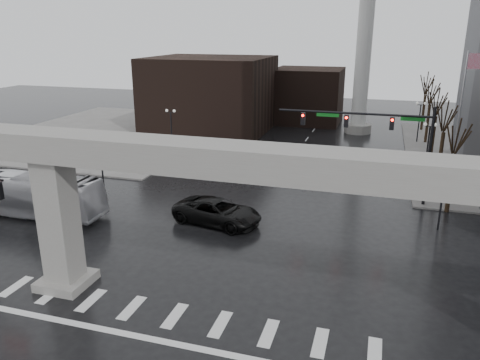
{
  "coord_description": "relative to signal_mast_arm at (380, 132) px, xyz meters",
  "views": [
    {
      "loc": [
        8.93,
        -19.22,
        13.58
      ],
      "look_at": [
        0.76,
        7.65,
        4.5
      ],
      "focal_mm": 35.0,
      "sensor_mm": 36.0,
      "label": 1
    }
  ],
  "objects": [
    {
      "name": "pickup_truck",
      "position": [
        -10.85,
        -8.19,
        -4.92
      ],
      "size": [
        6.99,
        4.16,
        1.82
      ],
      "primitive_type": "imported",
      "rotation": [
        0.0,
        0.0,
        1.39
      ],
      "color": "black",
      "rests_on": "ground"
    },
    {
      "name": "tree_right_3",
      "position": [
        5.54,
        23.22,
        -2.85
      ],
      "size": [
        1.11,
        1.66,
        8.02
      ],
      "color": "black",
      "rests_on": "ground"
    },
    {
      "name": "lamp_right_1",
      "position": [
        4.51,
        9.2,
        -2.36
      ],
      "size": [
        1.22,
        0.32,
        5.11
      ],
      "color": "black",
      "rests_on": "ground"
    },
    {
      "name": "sidewalk_nw",
      "position": [
        -34.99,
        17.2,
        -5.75
      ],
      "size": [
        28.0,
        36.0,
        0.15
      ],
      "primitive_type": "cube",
      "color": "slate",
      "rests_on": "ground"
    },
    {
      "name": "tree_right_2",
      "position": [
        5.54,
        15.22,
        -2.91
      ],
      "size": [
        1.1,
        1.63,
        7.85
      ],
      "color": "black",
      "rests_on": "ground"
    },
    {
      "name": "building_far_left",
      "position": [
        -22.99,
        23.2,
        -0.83
      ],
      "size": [
        16.0,
        14.0,
        10.0
      ],
      "primitive_type": "cube",
      "color": "black",
      "rests_on": "ground"
    },
    {
      "name": "tree_right_4",
      "position": [
        5.54,
        31.22,
        -2.79
      ],
      "size": [
        1.12,
        1.69,
        8.19
      ],
      "color": "black",
      "rests_on": "ground"
    },
    {
      "name": "lamp_left_0",
      "position": [
        -22.49,
        -4.8,
        -2.36
      ],
      "size": [
        1.22,
        0.32,
        5.11
      ],
      "color": "black",
      "rests_on": "ground"
    },
    {
      "name": "tree_right_0",
      "position": [
        5.54,
        -0.78,
        -3.04
      ],
      "size": [
        1.09,
        1.58,
        7.5
      ],
      "color": "black",
      "rests_on": "ground"
    },
    {
      "name": "elevated_guideway",
      "position": [
        -7.73,
        -18.8,
        1.05
      ],
      "size": [
        48.0,
        2.6,
        8.7
      ],
      "color": "gray",
      "rests_on": "ground"
    },
    {
      "name": "lamp_right_0",
      "position": [
        4.51,
        -4.8,
        -2.36
      ],
      "size": [
        1.22,
        0.32,
        5.11
      ],
      "color": "black",
      "rests_on": "ground"
    },
    {
      "name": "flagpole_assembly",
      "position": [
        6.3,
        3.2,
        1.7
      ],
      "size": [
        2.06,
        0.12,
        12.0
      ],
      "color": "silver",
      "rests_on": "ground"
    },
    {
      "name": "building_far_mid",
      "position": [
        -10.99,
        33.2,
        -1.83
      ],
      "size": [
        10.0,
        10.0,
        8.0
      ],
      "primitive_type": "cube",
      "color": "black",
      "rests_on": "ground"
    },
    {
      "name": "city_bus",
      "position": [
        -25.11,
        -10.69,
        -4.18
      ],
      "size": [
        11.9,
        2.94,
        3.31
      ],
      "primitive_type": "imported",
      "rotation": [
        0.0,
        0.0,
        1.58
      ],
      "color": "#B2B2B7",
      "rests_on": "ground"
    },
    {
      "name": "ground",
      "position": [
        -8.99,
        -18.8,
        -5.83
      ],
      "size": [
        160.0,
        160.0,
        0.0
      ],
      "primitive_type": "plane",
      "color": "black",
      "rests_on": "ground"
    },
    {
      "name": "lamp_right_2",
      "position": [
        4.51,
        23.2,
        -2.36
      ],
      "size": [
        1.22,
        0.32,
        5.11
      ],
      "color": "black",
      "rests_on": "ground"
    },
    {
      "name": "lamp_left_1",
      "position": [
        -22.49,
        9.2,
        -2.36
      ],
      "size": [
        1.22,
        0.32,
        5.11
      ],
      "color": "black",
      "rests_on": "ground"
    },
    {
      "name": "lamp_left_2",
      "position": [
        -22.49,
        23.2,
        -2.36
      ],
      "size": [
        1.22,
        0.32,
        5.11
      ],
      "color": "black",
      "rests_on": "ground"
    },
    {
      "name": "tree_right_1",
      "position": [
        5.54,
        7.22,
        -2.98
      ],
      "size": [
        1.09,
        1.61,
        7.67
      ],
      "color": "black",
      "rests_on": "ground"
    },
    {
      "name": "smokestack",
      "position": [
        -2.99,
        27.2,
        7.52
      ],
      "size": [
        3.6,
        3.6,
        30.0
      ],
      "color": "silver",
      "rests_on": "ground"
    },
    {
      "name": "signal_mast_arm",
      "position": [
        0.0,
        0.0,
        0.0
      ],
      "size": [
        12.12,
        0.43,
        8.0
      ],
      "color": "black",
      "rests_on": "ground"
    }
  ]
}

